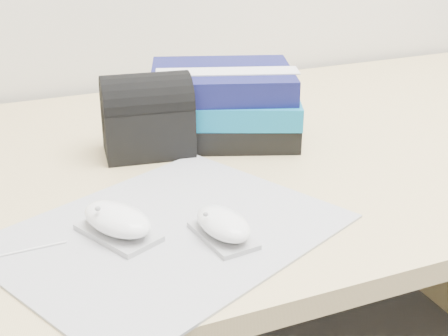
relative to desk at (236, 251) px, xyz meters
name	(u,v)px	position (x,y,z in m)	size (l,w,h in m)	color
desk	(236,251)	(0.00, 0.00, 0.00)	(1.60, 0.80, 0.73)	tan
mousepad	(168,232)	(-0.22, -0.28, 0.24)	(0.39, 0.31, 0.00)	gray
mouse_rear	(117,221)	(-0.28, -0.27, 0.26)	(0.10, 0.12, 0.04)	#A6A6A9
mouse_front	(223,225)	(-0.16, -0.32, 0.25)	(0.06, 0.10, 0.04)	#9F9FA1
book_stack	(224,103)	(-0.02, 0.00, 0.29)	(0.29, 0.26, 0.12)	black
pouch	(147,115)	(-0.16, -0.02, 0.30)	(0.15, 0.11, 0.13)	black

